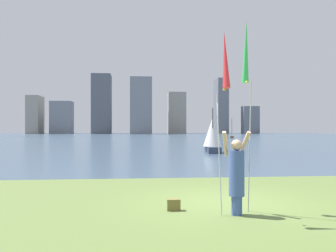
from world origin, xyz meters
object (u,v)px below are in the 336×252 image
(kite_flag_left, at_px, (225,64))
(person, at_px, (237,174))
(bag, at_px, (174,205))
(sailboat_2, at_px, (232,137))
(sailboat_0, at_px, (212,136))
(kite_flag_right, at_px, (246,56))

(kite_flag_left, bearing_deg, person, 45.66)
(bag, height_order, sailboat_2, sailboat_2)
(person, relative_size, sailboat_0, 0.54)
(kite_flag_right, bearing_deg, kite_flag_left, -131.99)
(kite_flag_left, xyz_separation_m, sailboat_0, (4.07, 19.74, -2.03))
(person, distance_m, kite_flag_right, 2.77)
(sailboat_0, bearing_deg, kite_flag_left, -101.65)
(sailboat_2, bearing_deg, kite_flag_right, -105.15)
(person, xyz_separation_m, sailboat_2, (15.41, 56.03, -0.65))
(person, height_order, sailboat_0, sailboat_0)
(bag, bearing_deg, kite_flag_left, -42.24)
(kite_flag_left, xyz_separation_m, bag, (-1.00, 0.90, -3.16))
(person, height_order, kite_flag_right, kite_flag_right)
(kite_flag_right, xyz_separation_m, sailboat_0, (3.36, 18.95, -2.37))
(sailboat_0, bearing_deg, bag, -105.05)
(kite_flag_left, distance_m, bag, 3.43)
(kite_flag_left, relative_size, kite_flag_right, 0.90)
(person, distance_m, bag, 1.65)
(bag, relative_size, sailboat_2, 0.08)
(kite_flag_left, bearing_deg, sailboat_0, 78.35)
(bag, bearing_deg, sailboat_0, 74.95)
(bag, distance_m, sailboat_2, 57.96)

